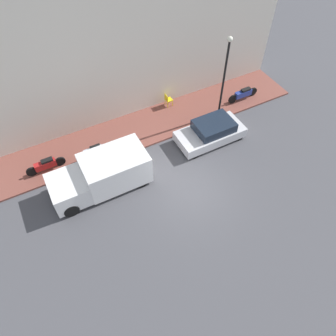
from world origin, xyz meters
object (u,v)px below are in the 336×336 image
scooter_silver (94,152)px  motorcycle_blue (243,94)px  motorcycle_red (46,165)px  cafe_chair (168,99)px  parked_car (211,132)px  delivery_van (101,175)px  streetlamp (225,72)px

scooter_silver → motorcycle_blue: bearing=-88.1°
motorcycle_red → cafe_chair: 8.12m
parked_car → cafe_chair: bearing=12.5°
delivery_van → motorcycle_blue: bearing=-77.3°
delivery_van → cafe_chair: delivery_van is taller
motorcycle_blue → streetlamp: bearing=103.8°
delivery_van → parked_car: bearing=-87.4°
parked_car → cafe_chair: parked_car is taller
delivery_van → motorcycle_red: bearing=44.5°
motorcycle_red → delivery_van: bearing=-135.5°
parked_car → delivery_van: bearing=92.6°
motorcycle_blue → cafe_chair: cafe_chair is taller
cafe_chair → parked_car: bearing=-167.5°
parked_car → streetlamp: streetlamp is taller
motorcycle_red → motorcycle_blue: (0.01, -12.40, 0.01)m
motorcycle_blue → scooter_silver: bearing=91.9°
parked_car → cafe_chair: (3.63, 0.80, -0.02)m
motorcycle_red → scooter_silver: 2.51m
delivery_van → motorcycle_blue: size_ratio=2.25×
streetlamp → parked_car: bearing=134.2°
delivery_van → motorcycle_red: (2.28, 2.24, -0.43)m
scooter_silver → motorcycle_blue: (0.33, -9.91, -0.02)m
scooter_silver → streetlamp: streetlamp is taller
motorcycle_blue → motorcycle_red: bearing=90.0°
streetlamp → delivery_van: bearing=102.3°
scooter_silver → streetlamp: (-0.20, -7.76, 2.58)m
scooter_silver → cafe_chair: cafe_chair is taller
cafe_chair → motorcycle_blue: bearing=-110.3°
motorcycle_blue → streetlamp: streetlamp is taller
motorcycle_red → scooter_silver: size_ratio=1.06×
motorcycle_red → motorcycle_blue: 12.40m
motorcycle_blue → delivery_van: bearing=102.7°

